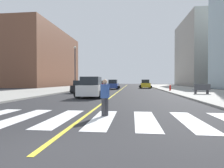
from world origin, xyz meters
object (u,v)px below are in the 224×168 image
car_yellow_second (145,84)px  pedestrian_crossing (105,96)px  car_white_sixth (92,88)px  car_black_third (81,87)px  car_blue_fourth (113,85)px  fire_hydrant (170,88)px  street_lamp (75,64)px  park_bench (202,89)px  car_gray_fifth (90,85)px  car_red_nearest (102,85)px

car_yellow_second → pedestrian_crossing: size_ratio=2.60×
car_white_sixth → car_black_third: bearing=112.3°
car_blue_fourth → fire_hydrant: (9.71, -6.90, -0.31)m
street_lamp → car_black_third: bearing=-66.8°
pedestrian_crossing → car_blue_fourth: bearing=44.6°
car_black_third → street_lamp: street_lamp is taller
park_bench → street_lamp: street_lamp is taller
car_black_third → car_white_sixth: bearing=-63.5°
car_yellow_second → car_gray_fifth: (-10.38, -10.22, 0.03)m
car_blue_fourth → fire_hydrant: car_blue_fourth is taller
car_yellow_second → car_gray_fifth: bearing=44.9°
pedestrian_crossing → car_red_nearest: bearing=49.2°
car_red_nearest → park_bench: bearing=-53.2°
car_black_third → fire_hydrant: car_black_third is taller
car_yellow_second → car_white_sixth: bearing=74.2°
car_red_nearest → car_white_sixth: size_ratio=0.84×
car_black_third → park_bench: bearing=-8.3°
park_bench → car_gray_fifth: bearing=55.3°
car_gray_fifth → car_white_sixth: car_white_sixth is taller
car_red_nearest → car_blue_fourth: bearing=-62.3°
car_black_third → car_white_sixth: car_white_sixth is taller
car_red_nearest → car_gray_fifth: (-0.11, -11.69, 0.15)m
car_yellow_second → car_black_third: bearing=59.6°
pedestrian_crossing → street_lamp: 26.50m
car_gray_fifth → car_yellow_second: bearing=42.9°
car_red_nearest → car_yellow_second: size_ratio=0.87×
car_white_sixth → pedestrian_crossing: size_ratio=2.72×
car_gray_fifth → car_blue_fourth: bearing=50.2°
park_bench → pedestrian_crossing: size_ratio=1.08×
car_white_sixth → pedestrian_crossing: car_white_sixth is taller
fire_hydrant → pedestrian_crossing: bearing=-108.8°
fire_hydrant → car_black_third: bearing=-161.1°
car_black_third → park_bench: size_ratio=2.13×
car_black_third → pedestrian_crossing: car_black_third is taller
car_white_sixth → pedestrian_crossing: (2.78, -9.46, -0.02)m
car_red_nearest → car_gray_fifth: size_ratio=0.84×
pedestrian_crossing → fire_hydrant: size_ratio=1.91×
car_white_sixth → car_red_nearest: bearing=95.7°
car_black_third → pedestrian_crossing: 17.50m
car_white_sixth → park_bench: 12.66m
car_blue_fourth → street_lamp: (-6.77, -3.35, 3.91)m
car_black_third → street_lamp: bearing=115.7°
car_black_third → fire_hydrant: (13.05, 4.47, -0.22)m
pedestrian_crossing → car_white_sixth: bearing=55.7°
car_yellow_second → car_white_sixth: (-6.95, -23.96, 0.03)m
car_black_third → pedestrian_crossing: bearing=-67.8°
pedestrian_crossing → street_lamp: (-9.33, 24.50, 3.87)m
car_yellow_second → car_black_third: size_ratio=1.14×
car_yellow_second → street_lamp: 16.65m
car_yellow_second → car_blue_fourth: size_ratio=1.03×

